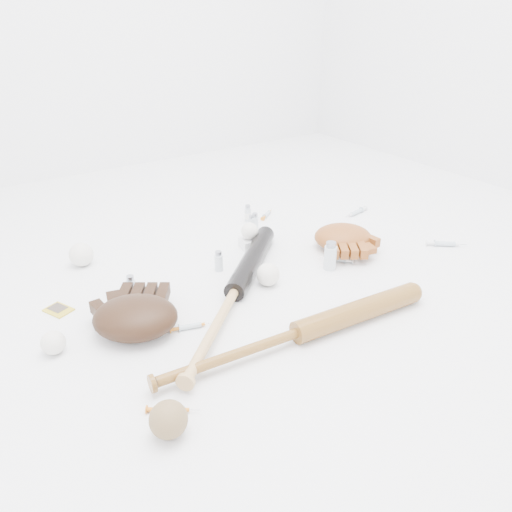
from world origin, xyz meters
TOP-DOWN VIEW (x-y plane):
  - bat_dark at (-0.17, -0.05)m, footprint 0.72×0.66m
  - bat_wood at (-0.14, -0.33)m, footprint 0.89×0.14m
  - glove_dark at (-0.48, -0.04)m, footprint 0.39×0.39m
  - glove_tan at (0.36, 0.03)m, footprint 0.35×0.35m
  - trading_card at (-0.64, 0.20)m, footprint 0.09×0.10m
  - pedestal at (0.08, 0.23)m, footprint 0.08×0.08m
  - baseball_on_pedestal at (0.08, 0.23)m, footprint 0.06×0.06m
  - baseball_left at (-0.70, -0.01)m, footprint 0.06×0.06m
  - baseball_upper at (-0.49, 0.45)m, footprint 0.08×0.08m
  - baseball_mid at (-0.03, -0.03)m, footprint 0.08×0.08m
  - baseball_aged at (-0.57, -0.43)m, footprint 0.08×0.08m
  - syringe_0 at (-0.54, -0.38)m, footprint 0.12×0.10m
  - syringe_1 at (0.27, -0.04)m, footprint 0.11×0.12m
  - syringe_2 at (0.31, 0.45)m, footprint 0.12×0.10m
  - syringe_3 at (0.70, -0.18)m, footprint 0.15×0.13m
  - syringe_4 at (0.65, 0.25)m, footprint 0.16×0.05m
  - syringe_5 at (-0.35, -0.11)m, footprint 0.14×0.06m
  - vial_0 at (0.21, 0.45)m, footprint 0.03×0.03m
  - vial_1 at (0.17, 0.37)m, footprint 0.02×0.02m
  - vial_2 at (-0.11, 0.14)m, footprint 0.03×0.03m
  - vial_3 at (0.22, -0.06)m, footprint 0.04×0.04m
  - vial_4 at (-0.42, 0.15)m, footprint 0.03×0.03m
  - vial_5 at (0.19, 0.36)m, footprint 0.03×0.03m

SIDE VIEW (x-z plane):
  - trading_card at x=-0.64m, z-range 0.00..0.00m
  - syringe_0 at x=-0.54m, z-range 0.00..0.02m
  - syringe_2 at x=0.31m, z-range 0.00..0.02m
  - syringe_5 at x=-0.35m, z-range 0.00..0.02m
  - syringe_1 at x=0.27m, z-range 0.00..0.02m
  - syringe_4 at x=0.65m, z-range 0.00..0.02m
  - syringe_3 at x=0.70m, z-range 0.00..0.02m
  - pedestal at x=0.08m, z-range 0.00..0.04m
  - vial_1 at x=0.17m, z-range 0.00..0.06m
  - baseball_left at x=-0.70m, z-range 0.00..0.06m
  - bat_wood at x=-0.14m, z-range 0.00..0.06m
  - bat_dark at x=-0.17m, z-range 0.00..0.07m
  - vial_5 at x=0.19m, z-range 0.00..0.07m
  - vial_0 at x=0.21m, z-range 0.00..0.07m
  - vial_2 at x=-0.11m, z-range 0.00..0.07m
  - vial_4 at x=-0.42m, z-range 0.00..0.07m
  - baseball_mid at x=-0.03m, z-range 0.00..0.08m
  - baseball_upper at x=-0.49m, z-range 0.00..0.08m
  - baseball_aged at x=-0.57m, z-range 0.00..0.08m
  - glove_tan at x=0.36m, z-range 0.00..0.09m
  - glove_dark at x=-0.48m, z-range 0.00..0.10m
  - vial_3 at x=0.22m, z-range 0.00..0.10m
  - baseball_on_pedestal at x=0.08m, z-range 0.04..0.10m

